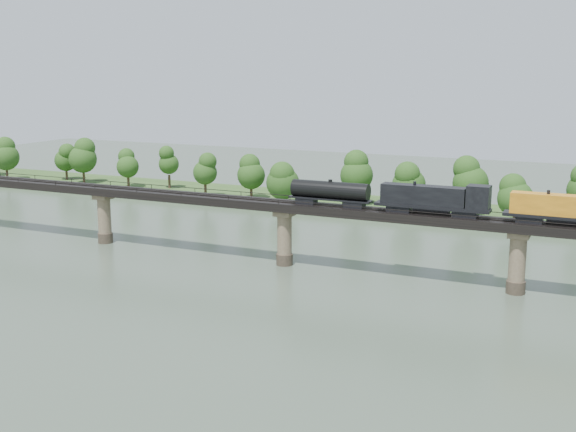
% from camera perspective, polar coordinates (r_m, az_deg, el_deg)
% --- Properties ---
extents(ground, '(400.00, 400.00, 0.00)m').
position_cam_1_polar(ground, '(104.69, -7.30, -7.82)').
color(ground, '#374637').
rests_on(ground, ground).
extents(far_bank, '(300.00, 24.00, 1.60)m').
position_cam_1_polar(far_bank, '(179.74, 7.16, 0.66)').
color(far_bank, '#2A471C').
rests_on(far_bank, ground).
extents(bridge, '(236.00, 30.00, 11.50)m').
position_cam_1_polar(bridge, '(128.51, -0.28, -1.52)').
color(bridge, '#473A2D').
rests_on(bridge, ground).
extents(bridge_superstructure, '(220.00, 4.90, 0.75)m').
position_cam_1_polar(bridge_superstructure, '(127.22, -0.28, 1.26)').
color(bridge_superstructure, black).
rests_on(bridge_superstructure, bridge).
extents(far_treeline, '(289.06, 17.54, 13.60)m').
position_cam_1_polar(far_treeline, '(176.86, 4.24, 3.18)').
color(far_treeline, '#382619').
rests_on(far_treeline, far_bank).
extents(freight_train, '(75.29, 2.93, 5.18)m').
position_cam_1_polar(freight_train, '(115.98, 17.98, 0.77)').
color(freight_train, black).
rests_on(freight_train, bridge).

